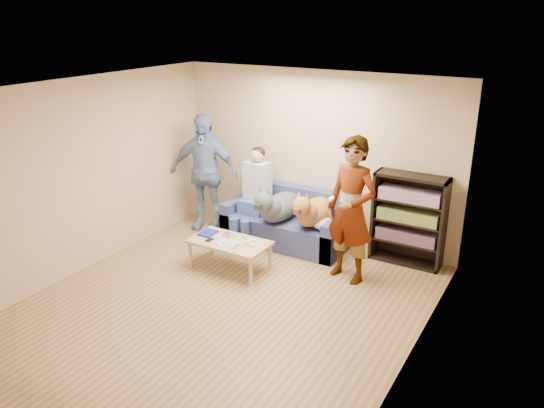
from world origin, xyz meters
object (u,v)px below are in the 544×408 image
Objects in this scene: notebook_blue at (208,233)px; dog_gray at (277,206)px; sofa at (287,224)px; dog_tan at (313,211)px; person_standing_right at (351,210)px; camera_silver at (227,235)px; person_seated at (254,191)px; coffee_table at (230,244)px; person_standing_left at (204,172)px; bookshelf at (409,217)px.

dog_gray reaches higher than notebook_blue.
dog_tan reaches higher than sofa.
person_standing_right reaches higher than camera_silver.
person_seated reaches higher than sofa.
dog_gray is at bearing 177.74° from person_standing_right.
person_seated is 1.19m from coffee_table.
camera_silver is 0.10× the size of coffee_table.
person_standing_right is 1.53× the size of dog_gray.
person_standing_left is 1.00× the size of sofa.
sofa is at bearing 82.69° from dog_gray.
bookshelf is at bearing -9.03° from person_standing_left.
notebook_blue is 0.24× the size of coffee_table.
person_standing_right reaches higher than sofa.
bookshelf is (2.04, 1.45, 0.31)m from coffee_table.
person_standing_left reaches higher than camera_silver.
sofa is at bearing 167.55° from person_standing_right.
person_standing_left is 3.27m from bookshelf.
sofa is (1.43, 0.17, -0.67)m from person_standing_left.
notebook_blue is 0.21× the size of dog_gray.
person_seated is (-0.52, -0.13, 0.49)m from sofa.
person_seated is (0.12, 1.04, 0.34)m from notebook_blue.
bookshelf is at bearing 35.42° from coffee_table.
person_standing_right is at bearing 15.63° from notebook_blue.
dog_tan is at bearing -0.61° from person_seated.
sofa is at bearing 61.30° from notebook_blue.
person_standing_left is 1.38m from notebook_blue.
coffee_table is (-0.74, -1.08, -0.27)m from dog_tan.
person_standing_left is 1.29× the size of person_seated.
dog_gray is at bearing 68.88° from camera_silver.
person_standing_left reaches higher than dog_tan.
person_standing_left is at bearing -175.87° from person_standing_right.
coffee_table is (0.12, -0.12, -0.07)m from camera_silver.
sofa is 0.63m from dog_tan.
camera_silver is at bearing -131.79° from dog_tan.
person_seated is 1.16× the size of dog_gray.
dog_tan reaches higher than notebook_blue.
coffee_table is (-0.21, -0.96, -0.28)m from dog_gray.
notebook_blue is at bearing -67.49° from person_standing_left.
dog_gray reaches higher than coffee_table.
camera_silver is 0.93m from dog_gray.
notebook_blue is (-1.92, -0.54, -0.54)m from person_standing_right.
dog_gray is at bearing -165.13° from bookshelf.
camera_silver is (0.28, 0.07, 0.01)m from notebook_blue.
person_seated reaches higher than dog_gray.
dog_gray is at bearing 56.44° from notebook_blue.
notebook_blue is at bearing 172.87° from coffee_table.
camera_silver is 1.30m from dog_tan.
sofa is (-1.28, 0.63, -0.69)m from person_standing_right.
sofa reaches higher than camera_silver.
notebook_blue is at bearing -165.96° from camera_silver.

